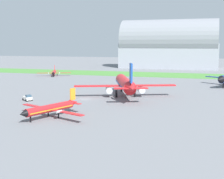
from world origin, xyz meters
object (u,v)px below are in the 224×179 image
(airplane_midfield_jet, at_px, (125,84))
(airplane_taxiing_turboprop, at_px, (54,72))
(pushback_tug_near_gate, at_px, (28,98))
(airplane_foreground_turboprop, at_px, (51,108))

(airplane_midfield_jet, xyz_separation_m, airplane_taxiing_turboprop, (-53.44, 53.15, -2.29))
(airplane_taxiing_turboprop, bearing_deg, pushback_tug_near_gate, -2.88)
(airplane_taxiing_turboprop, distance_m, pushback_tug_near_gate, 73.87)
(airplane_taxiing_turboprop, bearing_deg, airplane_foreground_turboprop, 2.99)
(airplane_midfield_jet, relative_size, pushback_tug_near_gate, 8.12)
(airplane_midfield_jet, bearing_deg, airplane_foreground_turboprop, 142.63)
(airplane_midfield_jet, height_order, airplane_foreground_turboprop, airplane_midfield_jet)
(airplane_foreground_turboprop, distance_m, pushback_tug_near_gate, 24.59)
(airplane_taxiing_turboprop, bearing_deg, airplane_midfield_jet, 21.24)
(airplane_taxiing_turboprop, height_order, pushback_tug_near_gate, airplane_taxiing_turboprop)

